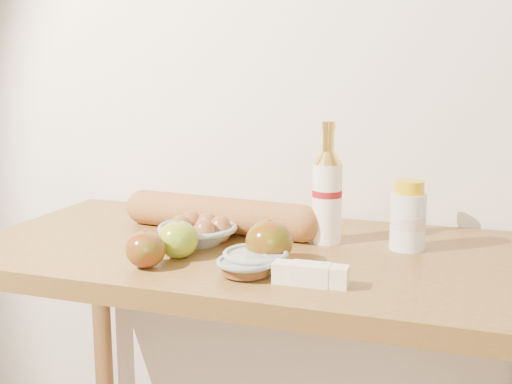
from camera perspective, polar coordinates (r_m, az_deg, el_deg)
back_wall at (r=1.58m, az=4.36°, el=12.47°), size 3.50×0.02×2.60m
table at (r=1.35m, az=0.42°, el=-9.94°), size 1.20×0.60×0.90m
bourbon_bottle at (r=1.33m, az=6.34°, el=-0.18°), size 0.07×0.07×0.25m
cream_bottle at (r=1.32m, az=13.36°, el=-2.23°), size 0.08×0.08×0.14m
egg_bowl at (r=1.34m, az=-5.12°, el=-3.50°), size 0.21×0.21×0.06m
baguette at (r=1.42m, az=-3.33°, el=-2.03°), size 0.48×0.12×0.08m
apple_yellowgreen at (r=1.24m, az=-6.94°, el=-4.21°), size 0.10×0.10×0.07m
apple_redgreen_front at (r=1.19m, az=-9.78°, el=-5.06°), size 0.09×0.09×0.07m
apple_redgreen_right at (r=1.20m, az=1.19°, el=-4.44°), size 0.09×0.09×0.08m
sugar_bowl at (r=1.13m, az=-0.93°, el=-6.67°), size 0.14×0.14×0.03m
syrup_bowl at (r=1.17m, az=-0.04°, el=-6.04°), size 0.15×0.15×0.03m
butter_stick at (r=1.09m, az=4.86°, el=-7.31°), size 0.13×0.04×0.04m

